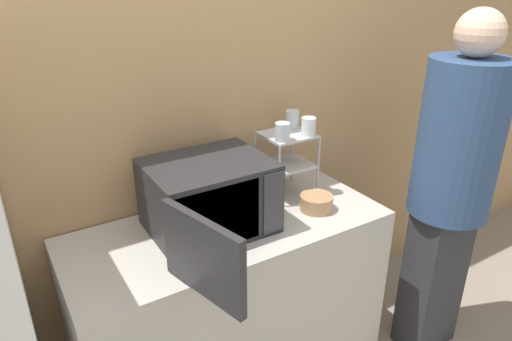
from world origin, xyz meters
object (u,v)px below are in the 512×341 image
Objects in this scene: microwave at (209,198)px; glass_front_left at (283,132)px; person at (452,179)px; glass_front_right at (309,126)px; glass_back_right at (292,119)px; bowl at (316,203)px; dish_rack at (287,151)px.

glass_front_left reaches higher than microwave.
glass_front_right is at bearing 145.96° from person.
glass_back_right is 0.13m from glass_front_right.
person reaches higher than bowl.
glass_front_left is 0.37m from bowl.
glass_back_right is 0.83m from person.
glass_front_right is 0.75m from person.
person is (0.58, -0.53, -0.26)m from glass_back_right.
glass_front_left reaches higher than dish_rack.
glass_back_right is at bearing 79.46° from bowl.
bowl is 0.69m from person.
microwave is 9.23× the size of glass_front_right.
glass_back_right is at bearing 18.31° from microwave.
bowl is at bearing -100.54° from glass_back_right.
microwave is 0.59m from glass_front_right.
bowl is (-0.05, -0.15, -0.32)m from glass_front_right.
dish_rack is 3.69× the size of glass_front_right.
person is at bearing -16.81° from microwave.
glass_front_left is at bearing 124.35° from bowl.
glass_back_right is 1.00× the size of glass_front_right.
glass_back_right is at bearing 41.42° from glass_front_left.
microwave is at bearing 163.19° from person.
glass_front_right reaches higher than microwave.
microwave is 0.62m from glass_back_right.
glass_front_left is 0.88m from person.
glass_front_left is at bearing -138.58° from glass_back_right.
person is (1.14, -0.35, -0.05)m from microwave.
bowl is at bearing -83.78° from dish_rack.
glass_front_left is at bearing -179.67° from glass_front_right.
bowl is at bearing -55.65° from glass_front_left.
glass_front_left is at bearing 151.74° from person.
dish_rack is 0.18× the size of person.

